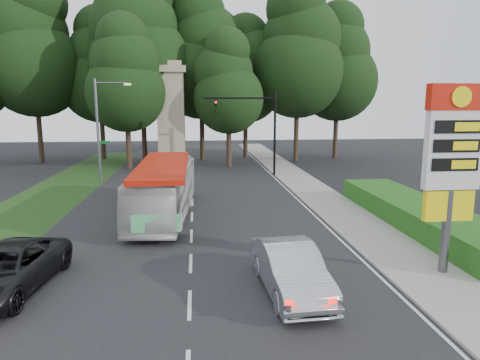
{
  "coord_description": "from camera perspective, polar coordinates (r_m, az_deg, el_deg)",
  "views": [
    {
      "loc": [
        0.28,
        -11.97,
        6.2
      ],
      "look_at": [
        2.57,
        10.05,
        2.2
      ],
      "focal_mm": 32.0,
      "sensor_mm": 36.0,
      "label": 1
    }
  ],
  "objects": [
    {
      "name": "tree_monument_left",
      "position": [
        41.53,
        -15.04,
        13.32
      ],
      "size": [
        7.28,
        7.28,
        14.3
      ],
      "color": "#2D2116",
      "rests_on": "ground"
    },
    {
      "name": "tree_monument_right",
      "position": [
        41.64,
        -1.53,
        12.73
      ],
      "size": [
        6.72,
        6.72,
        13.2
      ],
      "color": "#2D2116",
      "rests_on": "ground"
    },
    {
      "name": "sedan_silver",
      "position": [
        14.44,
        6.78,
        -11.74
      ],
      "size": [
        2.0,
        5.02,
        1.62
      ],
      "primitive_type": "imported",
      "rotation": [
        0.0,
        0.0,
        0.06
      ],
      "color": "#B8B9C0",
      "rests_on": "ground"
    },
    {
      "name": "grass_verge_left",
      "position": [
        32.13,
        -23.54,
        -1.73
      ],
      "size": [
        5.0,
        50.0,
        0.02
      ],
      "primitive_type": "cube",
      "color": "#193814",
      "rests_on": "ground"
    },
    {
      "name": "tree_east_mid",
      "position": [
        46.52,
        7.75,
        16.51
      ],
      "size": [
        9.52,
        9.52,
        18.7
      ],
      "color": "#2D2116",
      "rests_on": "ground"
    },
    {
      "name": "traffic_signal_mast",
      "position": [
        36.41,
        2.63,
        7.83
      ],
      "size": [
        6.1,
        0.35,
        7.2
      ],
      "color": "black",
      "rests_on": "ground"
    },
    {
      "name": "sidewalk_right",
      "position": [
        26.08,
        12.64,
        -3.63
      ],
      "size": [
        3.0,
        80.0,
        0.12
      ],
      "primitive_type": "cube",
      "color": "gray",
      "rests_on": "ground"
    },
    {
      "name": "suv_charcoal",
      "position": [
        16.41,
        -28.86,
        -10.42
      ],
      "size": [
        3.21,
        5.8,
        1.54
      ],
      "primitive_type": "imported",
      "rotation": [
        0.0,
        0.0,
        -0.12
      ],
      "color": "black",
      "rests_on": "ground"
    },
    {
      "name": "ground",
      "position": [
        13.49,
        -6.77,
        -17.2
      ],
      "size": [
        120.0,
        120.0,
        0.0
      ],
      "primitive_type": "plane",
      "color": "black",
      "rests_on": "ground"
    },
    {
      "name": "tree_far_east",
      "position": [
        49.71,
        12.96,
        14.78
      ],
      "size": [
        8.68,
        8.68,
        17.05
      ],
      "color": "#2D2116",
      "rests_on": "ground"
    },
    {
      "name": "gas_station_pylon",
      "position": [
        16.66,
        26.51,
        3.13
      ],
      "size": [
        2.1,
        0.45,
        6.85
      ],
      "color": "#59595E",
      "rests_on": "ground"
    },
    {
      "name": "streetlight_signs",
      "position": [
        34.8,
        -18.12,
        6.84
      ],
      "size": [
        2.75,
        0.98,
        8.0
      ],
      "color": "#59595E",
      "rests_on": "ground"
    },
    {
      "name": "tree_west_mid",
      "position": [
        50.02,
        -25.9,
        15.55
      ],
      "size": [
        9.8,
        9.8,
        19.25
      ],
      "color": "#2D2116",
      "rests_on": "ground"
    },
    {
      "name": "tree_east_near",
      "position": [
        49.43,
        0.75,
        14.28
      ],
      "size": [
        8.12,
        8.12,
        15.95
      ],
      "color": "#2D2116",
      "rests_on": "ground"
    },
    {
      "name": "road_surface",
      "position": [
        24.76,
        -6.41,
        -4.3
      ],
      "size": [
        14.0,
        80.0,
        0.02
      ],
      "primitive_type": "cube",
      "color": "black",
      "rests_on": "ground"
    },
    {
      "name": "transit_bus",
      "position": [
        23.87,
        -10.08,
        -1.31
      ],
      "size": [
        3.28,
        10.83,
        2.97
      ],
      "primitive_type": "imported",
      "rotation": [
        0.0,
        0.0,
        -0.07
      ],
      "color": "silver",
      "rests_on": "ground"
    },
    {
      "name": "tree_center_left",
      "position": [
        45.65,
        -13.13,
        17.31
      ],
      "size": [
        10.08,
        10.08,
        19.8
      ],
      "color": "#2D2116",
      "rests_on": "ground"
    },
    {
      "name": "tree_west_near",
      "position": [
        50.19,
        -18.31,
        14.1
      ],
      "size": [
        8.4,
        8.4,
        16.5
      ],
      "color": "#2D2116",
      "rests_on": "ground"
    },
    {
      "name": "tree_center_right",
      "position": [
        47.22,
        -5.23,
        16.06
      ],
      "size": [
        9.24,
        9.24,
        18.15
      ],
      "color": "#2D2116",
      "rests_on": "ground"
    },
    {
      "name": "hedge",
      "position": [
        23.58,
        22.75,
        -4.31
      ],
      "size": [
        3.0,
        14.0,
        1.2
      ],
      "primitive_type": "cube",
      "color": "#1B5215",
      "rests_on": "ground"
    },
    {
      "name": "monument",
      "position": [
        42.05,
        -9.14,
        8.62
      ],
      "size": [
        3.0,
        3.0,
        10.05
      ],
      "color": "tan",
      "rests_on": "ground"
    }
  ]
}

